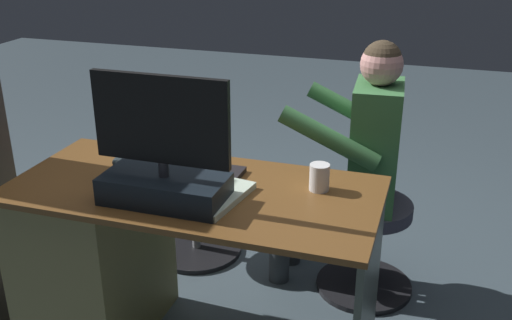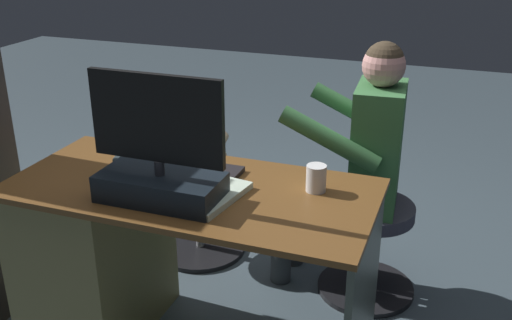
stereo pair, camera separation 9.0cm
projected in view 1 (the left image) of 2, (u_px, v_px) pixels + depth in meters
The scene contains 12 objects.
ground_plane at pixel (227, 303), 2.74m from camera, with size 10.00×10.00×0.00m, color #43525B.
desk at pixel (115, 252), 2.41m from camera, with size 1.36×0.64×0.73m.
monitor at pixel (164, 168), 2.02m from camera, with size 0.48×0.21×0.45m.
keyboard at pixel (190, 169), 2.31m from camera, with size 0.42×0.14×0.02m, color black.
computer_mouse at pixel (121, 160), 2.37m from camera, with size 0.06×0.10×0.04m, color #242F32.
cup at pixel (319, 177), 2.14m from camera, with size 0.07×0.07×0.10m, color white.
tv_remote at pixel (127, 172), 2.28m from camera, with size 0.04×0.15×0.02m, color black.
notebook_binder at pixel (209, 195), 2.09m from camera, with size 0.22×0.30×0.02m, color silver.
office_chair_teddy at pixel (195, 207), 3.07m from camera, with size 0.47×0.47×0.45m.
teddy_bear at pixel (193, 142), 2.94m from camera, with size 0.26×0.26×0.37m.
visitor_chair at pixel (367, 238), 2.76m from camera, with size 0.45×0.45×0.45m.
person at pixel (354, 152), 2.63m from camera, with size 0.57×0.50×1.19m.
Camera 1 is at (-0.82, 2.13, 1.66)m, focal length 41.81 mm.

